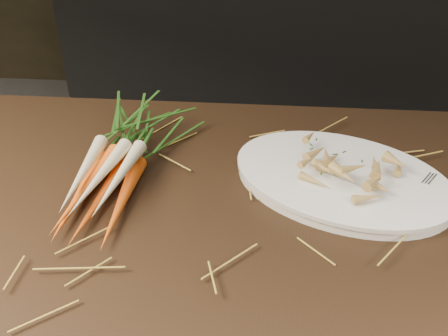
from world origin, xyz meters
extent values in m
cube|color=black|center=(0.30, 2.18, 0.40)|extent=(1.80, 0.60, 0.80)
cone|color=#EE4B00|center=(0.02, 0.27, 0.92)|extent=(0.05, 0.24, 0.03)
cone|color=#EE4B00|center=(0.06, 0.27, 0.92)|extent=(0.07, 0.24, 0.03)
cone|color=#EE4B00|center=(0.10, 0.26, 0.92)|extent=(0.04, 0.24, 0.03)
cone|color=#EE4B00|center=(0.04, 0.26, 0.94)|extent=(0.08, 0.24, 0.03)
cone|color=beige|center=(0.03, 0.28, 0.96)|extent=(0.03, 0.22, 0.04)
cone|color=beige|center=(0.07, 0.27, 0.96)|extent=(0.06, 0.22, 0.03)
cone|color=beige|center=(0.10, 0.27, 0.96)|extent=(0.05, 0.22, 0.04)
ellipsoid|color=#2B721D|center=(0.09, 0.47, 0.94)|extent=(0.17, 0.22, 0.08)
cube|color=silver|center=(0.60, 0.29, 0.92)|extent=(0.09, 0.13, 0.00)
camera|label=1|loc=(0.33, -0.46, 1.51)|focal=45.00mm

